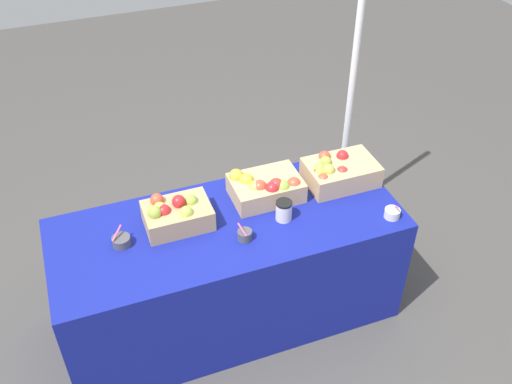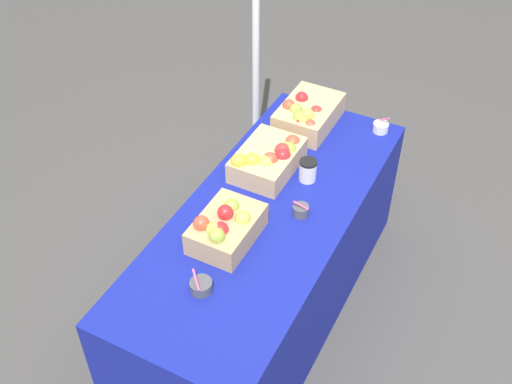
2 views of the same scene
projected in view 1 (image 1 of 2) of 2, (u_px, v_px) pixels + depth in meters
name	position (u px, v px, depth m)	size (l,w,h in m)	color
ground_plane	(231.00, 312.00, 3.59)	(10.00, 10.00, 0.00)	#474442
table	(230.00, 270.00, 3.35)	(1.90, 0.76, 0.74)	navy
apple_crate_left	(338.00, 172.00, 3.35)	(0.40, 0.27, 0.17)	tan
apple_crate_middle	(265.00, 187.00, 3.25)	(0.39, 0.27, 0.16)	tan
apple_crate_right	(176.00, 214.00, 3.07)	(0.35, 0.24, 0.18)	tan
sample_bowl_near	(121.00, 241.00, 2.97)	(0.10, 0.10, 0.10)	#4C4C51
sample_bowl_mid	(245.00, 235.00, 3.01)	(0.08, 0.08, 0.10)	#4C4C51
sample_bowl_far	(392.00, 213.00, 3.14)	(0.08, 0.09, 0.10)	silver
coffee_cup	(284.00, 210.00, 3.11)	(0.09, 0.09, 0.12)	silver
tent_pole	(350.00, 102.00, 3.70)	(0.04, 0.04, 1.90)	white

